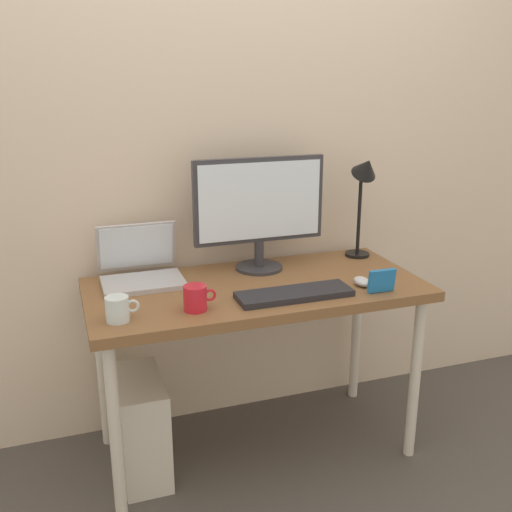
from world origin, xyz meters
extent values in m
plane|color=#4C4742|center=(0.00, 0.00, 0.00)|extent=(6.00, 6.00, 0.00)
cube|color=beige|center=(0.00, 0.37, 1.30)|extent=(4.40, 0.04, 2.60)
cube|color=brown|center=(0.00, 0.00, 0.74)|extent=(1.33, 0.63, 0.04)
cylinder|color=silver|center=(-0.60, -0.25, 0.36)|extent=(0.04, 0.04, 0.72)
cylinder|color=silver|center=(0.60, -0.25, 0.36)|extent=(0.04, 0.04, 0.72)
cylinder|color=silver|center=(-0.60, 0.25, 0.36)|extent=(0.04, 0.04, 0.72)
cylinder|color=silver|center=(0.60, 0.25, 0.36)|extent=(0.04, 0.04, 0.72)
cylinder|color=#333338|center=(0.08, 0.18, 0.76)|extent=(0.20, 0.20, 0.01)
cylinder|color=#333338|center=(0.08, 0.18, 0.82)|extent=(0.04, 0.04, 0.11)
cube|color=#333338|center=(0.08, 0.18, 1.06)|extent=(0.56, 0.03, 0.35)
cube|color=white|center=(0.08, 0.17, 1.06)|extent=(0.52, 0.01, 0.32)
cube|color=#B2B2B7|center=(-0.42, 0.14, 0.77)|extent=(0.32, 0.22, 0.02)
cube|color=#B2B2B7|center=(-0.42, 0.28, 0.88)|extent=(0.32, 0.06, 0.21)
cube|color=white|center=(-0.42, 0.27, 0.88)|extent=(0.30, 0.05, 0.18)
cylinder|color=black|center=(0.56, 0.21, 0.76)|extent=(0.11, 0.11, 0.01)
cylinder|color=black|center=(0.56, 0.21, 0.95)|extent=(0.02, 0.02, 0.37)
cone|color=black|center=(0.56, 0.17, 1.17)|extent=(0.11, 0.14, 0.13)
cube|color=#232328|center=(0.09, -0.17, 0.77)|extent=(0.44, 0.14, 0.02)
ellipsoid|color=silver|center=(0.39, -0.14, 0.77)|extent=(0.06, 0.09, 0.03)
cylinder|color=red|center=(-0.29, -0.18, 0.80)|extent=(0.08, 0.08, 0.09)
torus|color=red|center=(-0.23, -0.18, 0.81)|extent=(0.05, 0.01, 0.05)
cylinder|color=silver|center=(-0.56, -0.18, 0.80)|extent=(0.08, 0.08, 0.09)
torus|color=silver|center=(-0.51, -0.18, 0.80)|extent=(0.05, 0.01, 0.05)
cube|color=#1E72BF|center=(0.43, -0.24, 0.80)|extent=(0.11, 0.03, 0.09)
cube|color=silver|center=(-0.48, 0.00, 0.21)|extent=(0.18, 0.36, 0.42)
camera|label=1|loc=(-0.72, -2.10, 1.58)|focal=41.72mm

